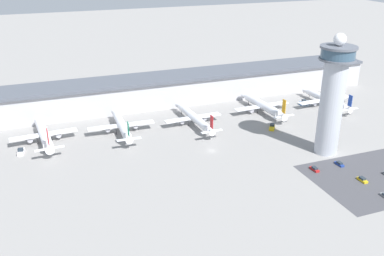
{
  "coord_description": "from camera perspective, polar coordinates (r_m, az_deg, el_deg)",
  "views": [
    {
      "loc": [
        -69.98,
        -161.48,
        85.37
      ],
      "look_at": [
        -7.22,
        5.87,
        10.06
      ],
      "focal_mm": 40.0,
      "sensor_mm": 36.0,
      "label": 1
    }
  ],
  "objects": [
    {
      "name": "airplane_gate_delta",
      "position": [
        242.46,
        9.41,
        2.98
      ],
      "size": [
        33.6,
        41.59,
        13.78
      ],
      "color": "silver",
      "rests_on": "ground"
    },
    {
      "name": "airplane_gate_charlie",
      "position": [
        222.05,
        0.25,
        1.44
      ],
      "size": [
        31.06,
        44.44,
        12.67
      ],
      "color": "silver",
      "rests_on": "ground"
    },
    {
      "name": "airplane_gate_bravo",
      "position": [
        214.39,
        -9.37,
        0.4
      ],
      "size": [
        33.21,
        39.97,
        13.22
      ],
      "color": "silver",
      "rests_on": "ground"
    },
    {
      "name": "airplane_gate_echo",
      "position": [
        261.59,
        17.42,
        3.66
      ],
      "size": [
        35.43,
        40.53,
        12.43
      ],
      "color": "white",
      "rests_on": "ground"
    },
    {
      "name": "ground_plane",
      "position": [
        195.61,
        2.59,
        -3.05
      ],
      "size": [
        1000.0,
        1000.0,
        0.0
      ],
      "primitive_type": "plane",
      "color": "gray"
    },
    {
      "name": "car_green_van",
      "position": [
        193.19,
        19.05,
        -4.54
      ],
      "size": [
        1.84,
        4.61,
        1.5
      ],
      "color": "black",
      "rests_on": "ground"
    },
    {
      "name": "terminal_building",
      "position": [
        253.77,
        -3.57,
        5.16
      ],
      "size": [
        264.73,
        25.0,
        16.72
      ],
      "color": "#B2B2B7",
      "rests_on": "ground"
    },
    {
      "name": "service_truck_fuel",
      "position": [
        261.65,
        14.76,
        3.28
      ],
      "size": [
        6.39,
        2.68,
        3.17
      ],
      "color": "black",
      "rests_on": "ground"
    },
    {
      "name": "control_tower",
      "position": [
        193.71,
        18.23,
        4.22
      ],
      "size": [
        15.27,
        15.27,
        53.68
      ],
      "color": "#ADB2BC",
      "rests_on": "ground"
    },
    {
      "name": "service_truck_catering",
      "position": [
        207.11,
        -21.82,
        -2.95
      ],
      "size": [
        3.44,
        6.28,
        2.89
      ],
      "color": "black",
      "rests_on": "ground"
    },
    {
      "name": "service_truck_baggage",
      "position": [
        222.34,
        10.62,
        0.1
      ],
      "size": [
        5.71,
        6.72,
        2.52
      ],
      "color": "black",
      "rests_on": "ground"
    },
    {
      "name": "airplane_gate_alpha",
      "position": [
        213.07,
        -19.14,
        -0.75
      ],
      "size": [
        31.11,
        39.94,
        14.25
      ],
      "color": "white",
      "rests_on": "ground"
    },
    {
      "name": "car_yellow_taxi",
      "position": [
        185.69,
        16.01,
        -5.28
      ],
      "size": [
        1.98,
        4.73,
        1.54
      ],
      "color": "black",
      "rests_on": "ground"
    },
    {
      "name": "car_silver_sedan",
      "position": [
        183.7,
        21.76,
        -6.42
      ],
      "size": [
        1.87,
        4.65,
        1.6
      ],
      "color": "black",
      "rests_on": "ground"
    }
  ]
}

